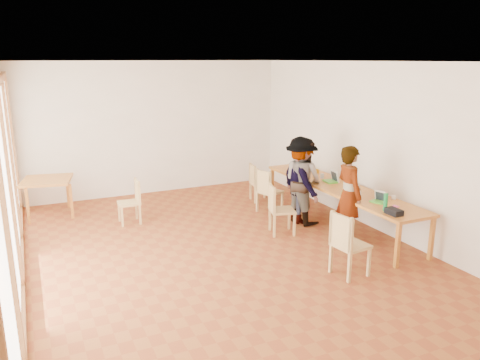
% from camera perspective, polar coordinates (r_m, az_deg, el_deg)
% --- Properties ---
extents(ground, '(8.00, 8.00, 0.00)m').
position_cam_1_polar(ground, '(7.61, -2.13, -8.97)').
color(ground, brown).
rests_on(ground, ground).
extents(wall_back, '(6.00, 0.10, 3.00)m').
position_cam_1_polar(wall_back, '(10.89, -10.40, 6.22)').
color(wall_back, white).
rests_on(wall_back, ground).
extents(wall_front, '(6.00, 0.10, 3.00)m').
position_cam_1_polar(wall_front, '(3.93, 21.08, -9.50)').
color(wall_front, white).
rests_on(wall_front, ground).
extents(wall_right, '(0.10, 8.00, 3.00)m').
position_cam_1_polar(wall_right, '(8.72, 16.32, 3.82)').
color(wall_right, white).
rests_on(wall_right, ground).
extents(window_wall, '(0.10, 8.00, 3.00)m').
position_cam_1_polar(window_wall, '(6.64, -26.56, -0.40)').
color(window_wall, white).
rests_on(window_wall, ground).
extents(ceiling, '(6.00, 8.00, 0.04)m').
position_cam_1_polar(ceiling, '(6.98, -2.37, 14.41)').
color(ceiling, white).
rests_on(ceiling, wall_back).
extents(communal_table, '(0.80, 4.00, 0.75)m').
position_cam_1_polar(communal_table, '(8.87, 11.93, -1.01)').
color(communal_table, orange).
rests_on(communal_table, ground).
extents(side_table, '(0.90, 0.90, 0.75)m').
position_cam_1_polar(side_table, '(9.94, -22.47, -0.34)').
color(side_table, orange).
rests_on(side_table, ground).
extents(chair_near, '(0.49, 0.49, 0.51)m').
position_cam_1_polar(chair_near, '(6.82, 12.78, -6.92)').
color(chair_near, tan).
rests_on(chair_near, ground).
extents(chair_mid, '(0.52, 0.52, 0.48)m').
position_cam_1_polar(chair_mid, '(8.28, 4.54, -2.95)').
color(chair_mid, tan).
rests_on(chair_mid, ground).
extents(chair_far, '(0.53, 0.53, 0.48)m').
position_cam_1_polar(chair_far, '(9.39, 3.26, -0.81)').
color(chair_far, tan).
rests_on(chair_far, ground).
extents(chair_empty, '(0.43, 0.43, 0.44)m').
position_cam_1_polar(chair_empty, '(10.18, 1.99, 0.15)').
color(chair_empty, tan).
rests_on(chair_empty, ground).
extents(chair_spare, '(0.39, 0.39, 0.44)m').
position_cam_1_polar(chair_spare, '(9.06, -12.88, -2.00)').
color(chair_spare, tan).
rests_on(chair_spare, ground).
extents(person_near, '(0.47, 0.65, 1.67)m').
position_cam_1_polar(person_near, '(8.03, 13.13, -1.76)').
color(person_near, gray).
rests_on(person_near, ground).
extents(person_mid, '(0.76, 0.89, 1.61)m').
position_cam_1_polar(person_mid, '(8.90, 7.69, -0.10)').
color(person_mid, gray).
rests_on(person_mid, ground).
extents(person_far, '(0.65, 1.08, 1.64)m').
position_cam_1_polar(person_far, '(8.87, 7.42, -0.02)').
color(person_far, gray).
rests_on(person_far, ground).
extents(laptop_near, '(0.26, 0.27, 0.19)m').
position_cam_1_polar(laptop_near, '(8.02, 16.60, -2.24)').
color(laptop_near, green).
rests_on(laptop_near, communal_table).
extents(laptop_mid, '(0.26, 0.29, 0.23)m').
position_cam_1_polar(laptop_mid, '(8.39, 13.63, -1.24)').
color(laptop_mid, green).
rests_on(laptop_mid, communal_table).
extents(laptop_far, '(0.26, 0.29, 0.23)m').
position_cam_1_polar(laptop_far, '(9.11, 11.20, 0.15)').
color(laptop_far, green).
rests_on(laptop_far, communal_table).
extents(yellow_mug, '(0.18, 0.18, 0.11)m').
position_cam_1_polar(yellow_mug, '(9.62, 9.24, 0.95)').
color(yellow_mug, orange).
rests_on(yellow_mug, communal_table).
extents(green_bottle, '(0.07, 0.07, 0.28)m').
position_cam_1_polar(green_bottle, '(7.58, 17.32, -2.58)').
color(green_bottle, '#197F38').
rests_on(green_bottle, communal_table).
extents(clear_glass, '(0.07, 0.07, 0.09)m').
position_cam_1_polar(clear_glass, '(9.36, 9.99, 0.48)').
color(clear_glass, silver).
rests_on(clear_glass, communal_table).
extents(condiment_cup, '(0.08, 0.08, 0.06)m').
position_cam_1_polar(condiment_cup, '(8.27, 18.23, -2.04)').
color(condiment_cup, white).
rests_on(condiment_cup, communal_table).
extents(pink_phone, '(0.05, 0.10, 0.01)m').
position_cam_1_polar(pink_phone, '(7.88, 18.48, -3.04)').
color(pink_phone, '#D8458E').
rests_on(pink_phone, communal_table).
extents(black_pouch, '(0.16, 0.26, 0.09)m').
position_cam_1_polar(black_pouch, '(7.46, 18.25, -3.70)').
color(black_pouch, black).
rests_on(black_pouch, communal_table).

